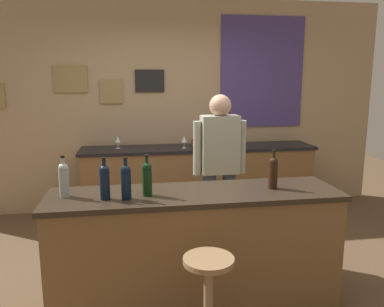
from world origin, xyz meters
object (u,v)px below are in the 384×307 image
(bar_stool, at_px, (208,290))
(wine_bottle_e, at_px, (273,171))
(wine_bottle_c, at_px, (126,181))
(wine_glass_a, at_px, (118,140))
(wine_bottle_d, at_px, (147,178))
(coffee_mug, at_px, (195,142))
(wine_bottle_a, at_px, (64,179))
(wine_glass_c, at_px, (209,137))
(bartender, at_px, (219,165))
(wine_bottle_b, at_px, (105,181))
(wine_glass_b, at_px, (184,140))

(bar_stool, relative_size, wine_bottle_e, 2.22)
(wine_bottle_c, distance_m, wine_glass_a, 2.19)
(wine_bottle_e, height_order, wine_glass_a, wine_bottle_e)
(wine_bottle_d, distance_m, coffee_mug, 2.28)
(wine_bottle_c, relative_size, wine_bottle_d, 1.00)
(wine_bottle_a, relative_size, wine_glass_c, 1.97)
(wine_bottle_a, distance_m, wine_glass_c, 2.57)
(bar_stool, xyz_separation_m, wine_bottle_e, (0.63, 0.61, 0.60))
(wine_bottle_c, xyz_separation_m, wine_glass_c, (1.06, 2.21, -0.05))
(wine_bottle_a, relative_size, coffee_mug, 2.45)
(wine_bottle_c, bearing_deg, bartender, 45.07)
(bartender, height_order, wine_glass_a, bartender)
(wine_bottle_b, xyz_separation_m, wine_glass_b, (0.86, 2.05, -0.05))
(wine_bottle_c, xyz_separation_m, wine_bottle_e, (1.13, 0.09, 0.00))
(bartender, xyz_separation_m, wine_bottle_c, (-0.89, -0.89, 0.12))
(wine_glass_b, height_order, coffee_mug, wine_glass_b)
(wine_bottle_a, distance_m, wine_bottle_d, 0.60)
(wine_bottle_b, xyz_separation_m, wine_bottle_e, (1.28, 0.07, 0.00))
(wine_glass_c, bearing_deg, bartender, -97.22)
(wine_bottle_b, xyz_separation_m, wine_bottle_d, (0.30, 0.04, 0.00))
(bartender, relative_size, wine_glass_b, 10.45)
(wine_glass_b, bearing_deg, coffee_mug, 43.81)
(bartender, xyz_separation_m, wine_bottle_b, (-1.04, -0.87, 0.12))
(wine_bottle_a, xyz_separation_m, coffee_mug, (1.31, 2.10, -0.11))
(wine_glass_a, xyz_separation_m, wine_glass_c, (1.17, 0.02, 0.00))
(wine_bottle_a, xyz_separation_m, wine_glass_b, (1.15, 1.94, -0.05))
(wine_glass_a, bearing_deg, bar_stool, -77.26)
(bartender, bearing_deg, wine_glass_a, 127.96)
(bar_stool, relative_size, wine_bottle_c, 2.22)
(wine_bottle_e, bearing_deg, wine_glass_a, 120.76)
(wine_bottle_c, bearing_deg, wine_bottle_a, 164.16)
(wine_bottle_e, relative_size, wine_glass_b, 1.97)
(wine_bottle_d, height_order, wine_glass_c, wine_bottle_d)
(wine_bottle_c, relative_size, wine_glass_b, 1.97)
(bartender, relative_size, wine_bottle_e, 5.29)
(bartender, distance_m, coffee_mug, 1.33)
(wine_bottle_a, relative_size, wine_bottle_d, 1.00)
(wine_bottle_d, bearing_deg, bar_stool, -59.39)
(wine_glass_c, distance_m, coffee_mug, 0.20)
(wine_bottle_d, bearing_deg, bartender, 48.35)
(wine_bottle_a, bearing_deg, wine_bottle_b, -19.99)
(wine_bottle_a, distance_m, coffee_mug, 2.48)
(wine_bottle_b, distance_m, coffee_mug, 2.43)
(wine_bottle_b, height_order, wine_bottle_e, same)
(bar_stool, bearing_deg, wine_bottle_c, 133.70)
(coffee_mug, bearing_deg, wine_bottle_a, -122.09)
(wine_bottle_d, xyz_separation_m, wine_bottle_e, (0.98, 0.03, 0.00))
(wine_bottle_a, height_order, wine_bottle_d, same)
(wine_bottle_a, height_order, coffee_mug, wine_bottle_a)
(wine_bottle_b, distance_m, wine_glass_c, 2.50)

